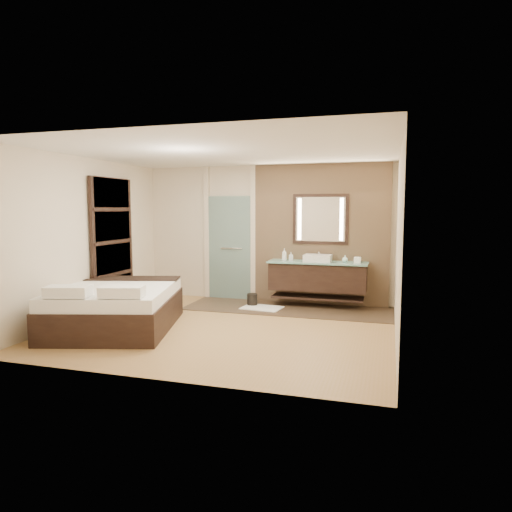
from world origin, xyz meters
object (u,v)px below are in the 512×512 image
(mirror_unit, at_px, (320,219))
(bed, at_px, (116,307))
(vanity, at_px, (318,277))
(waste_bin, at_px, (252,300))

(mirror_unit, distance_m, bed, 4.05)
(bed, bearing_deg, vanity, 26.14)
(vanity, distance_m, mirror_unit, 1.10)
(mirror_unit, relative_size, bed, 0.43)
(bed, bearing_deg, mirror_unit, 28.81)
(mirror_unit, bearing_deg, vanity, -90.00)
(vanity, distance_m, waste_bin, 1.32)
(vanity, relative_size, mirror_unit, 1.75)
(vanity, height_order, bed, vanity)
(vanity, height_order, mirror_unit, mirror_unit)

